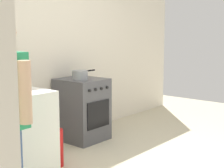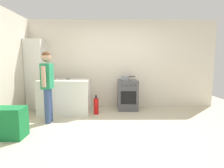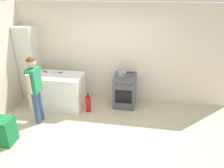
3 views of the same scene
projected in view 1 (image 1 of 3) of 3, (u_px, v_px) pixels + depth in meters
The scene contains 5 objects.
back_wall at pixel (43, 46), 4.56m from camera, with size 6.00×0.10×2.60m, color silver.
oven_left at pixel (82, 109), 4.72m from camera, with size 0.56×0.62×0.85m.
pot at pixel (80, 75), 4.57m from camera, with size 0.39×0.21×0.12m.
person at pixel (5, 105), 2.51m from camera, with size 0.21×0.57×1.59m.
fire_extinguisher at pixel (57, 147), 3.79m from camera, with size 0.13×0.13×0.50m.
Camera 1 is at (-2.93, -1.70, 1.47)m, focal length 55.00 mm.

